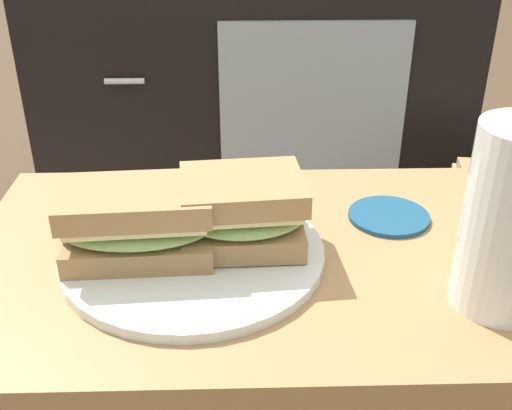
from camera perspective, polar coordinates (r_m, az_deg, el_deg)
name	(u,v)px	position (r m, az deg, el deg)	size (l,w,h in m)	color
side_table	(256,324)	(0.65, -0.02, -10.89)	(0.56, 0.36, 0.46)	#A37A4C
tv_cabinet	(253,98)	(1.53, -0.26, 9.79)	(0.96, 0.46, 0.58)	black
area_rug	(92,351)	(1.21, -14.79, -12.86)	(1.22, 0.86, 0.01)	brown
plate	(193,253)	(0.59, -5.79, -4.39)	(0.25, 0.25, 0.01)	silver
sandwich_front	(138,222)	(0.57, -10.75, -1.58)	(0.15, 0.09, 0.07)	#9E7A4C
sandwich_back	(243,213)	(0.57, -1.23, -0.69)	(0.12, 0.10, 0.07)	#9E7A4C
coaster	(389,216)	(0.67, 12.09, -1.01)	(0.08, 0.08, 0.01)	navy
paper_bag	(509,246)	(1.28, 22.25, -3.54)	(0.25, 0.18, 0.31)	tan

